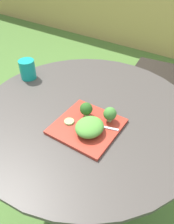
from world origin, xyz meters
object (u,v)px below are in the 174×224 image
at_px(drinking_glass, 28,70).
at_px(fork, 97,126).
at_px(salad_plate, 87,126).
at_px(patio_chair, 174,68).

height_order(drinking_glass, fork, drinking_glass).
bearing_deg(fork, salad_plate, -154.43).
relative_size(patio_chair, fork, 5.90).
bearing_deg(salad_plate, drinking_glass, 162.56).
relative_size(patio_chair, drinking_glass, 8.48).
bearing_deg(fork, patio_chair, 86.96).
distance_m(drinking_glass, fork, 0.55).
height_order(patio_chair, salad_plate, patio_chair).
height_order(patio_chair, drinking_glass, patio_chair).
relative_size(patio_chair, salad_plate, 3.43).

